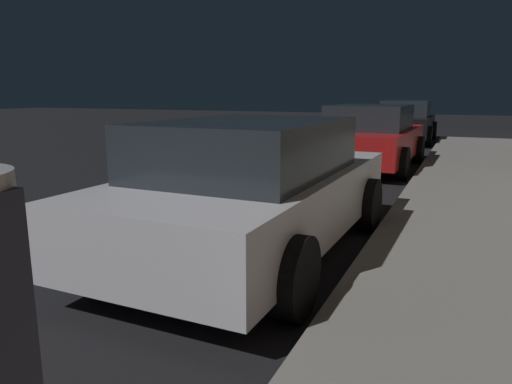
{
  "coord_description": "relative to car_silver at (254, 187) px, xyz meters",
  "views": [
    {
      "loc": [
        4.88,
        -0.47,
        1.71
      ],
      "look_at": [
        3.99,
        1.55,
        1.24
      ],
      "focal_mm": 33.46,
      "sensor_mm": 36.0,
      "label": 1
    }
  ],
  "objects": [
    {
      "name": "car_red",
      "position": [
        0.0,
        6.45,
        -0.01
      ],
      "size": [
        2.15,
        4.25,
        1.43
      ],
      "color": "maroon",
      "rests_on": "ground"
    },
    {
      "name": "car_black",
      "position": [
        0.0,
        12.96,
        -0.02
      ],
      "size": [
        1.99,
        4.23,
        1.43
      ],
      "color": "black",
      "rests_on": "ground"
    },
    {
      "name": "car_silver",
      "position": [
        0.0,
        0.0,
        0.0
      ],
      "size": [
        2.16,
        4.3,
        1.43
      ],
      "color": "#B7B7BF",
      "rests_on": "ground"
    }
  ]
}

